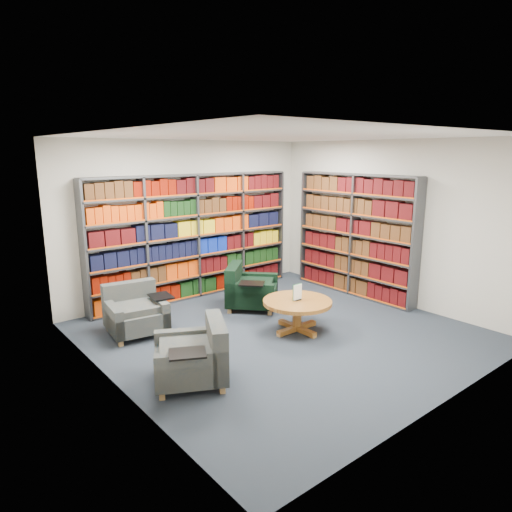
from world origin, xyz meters
TOP-DOWN VIEW (x-y plane):
  - room_shell at (0.00, 0.00)m, footprint 5.02×5.02m
  - bookshelf_back at (0.00, 2.34)m, footprint 4.00×0.28m
  - bookshelf_right at (2.34, 0.60)m, footprint 0.28×2.50m
  - chair_teal_left at (-1.65, 1.39)m, footprint 0.98×0.88m
  - chair_green_right at (0.31, 1.21)m, footprint 1.14×1.14m
  - chair_teal_front at (-1.73, -0.46)m, footprint 1.07×1.07m
  - coffee_table at (0.22, -0.09)m, footprint 1.01×1.01m

SIDE VIEW (x-z plane):
  - chair_teal_left at x=-1.65m, z-range -0.07..0.64m
  - chair_teal_front at x=-1.73m, z-range -0.07..0.65m
  - chair_green_right at x=0.31m, z-range -0.07..0.66m
  - coffee_table at x=0.22m, z-range 0.03..0.73m
  - bookshelf_back at x=0.00m, z-range 0.00..2.20m
  - bookshelf_right at x=2.34m, z-range 0.00..2.20m
  - room_shell at x=0.00m, z-range -0.01..2.81m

